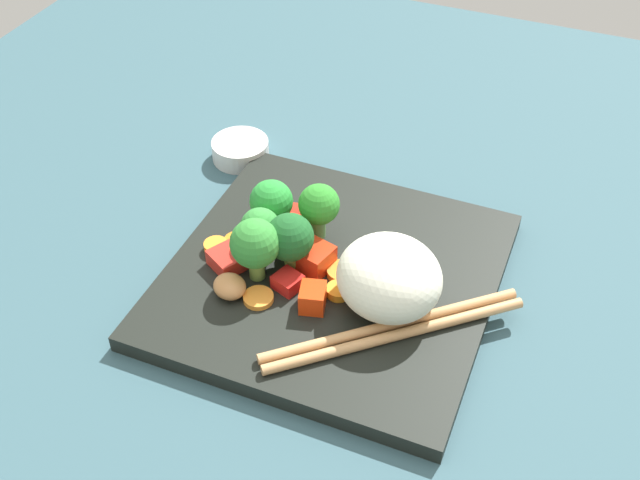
# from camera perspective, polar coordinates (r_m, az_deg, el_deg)

# --- Properties ---
(ground_plane) EXTENTS (1.10, 1.10, 0.02)m
(ground_plane) POSITION_cam_1_polar(r_m,az_deg,el_deg) (0.67, 0.87, -3.90)
(ground_plane) COLOR #34555E
(square_plate) EXTENTS (0.27, 0.27, 0.02)m
(square_plate) POSITION_cam_1_polar(r_m,az_deg,el_deg) (0.65, 0.89, -2.83)
(square_plate) COLOR black
(square_plate) RESTS_ON ground_plane
(rice_mound) EXTENTS (0.11, 0.11, 0.06)m
(rice_mound) POSITION_cam_1_polar(r_m,az_deg,el_deg) (0.60, 5.09, -2.75)
(rice_mound) COLOR white
(rice_mound) RESTS_ON square_plate
(broccoli_floret_0) EXTENTS (0.04, 0.04, 0.06)m
(broccoli_floret_0) POSITION_cam_1_polar(r_m,az_deg,el_deg) (0.62, -4.78, -0.35)
(broccoli_floret_0) COLOR #719F44
(broccoli_floret_0) RESTS_ON square_plate
(broccoli_floret_1) EXTENTS (0.03, 0.03, 0.05)m
(broccoli_floret_1) POSITION_cam_1_polar(r_m,az_deg,el_deg) (0.65, -4.36, 0.94)
(broccoli_floret_1) COLOR #6EB244
(broccoli_floret_1) RESTS_ON square_plate
(broccoli_floret_2) EXTENTS (0.04, 0.04, 0.05)m
(broccoli_floret_2) POSITION_cam_1_polar(r_m,az_deg,el_deg) (0.63, -2.23, 0.12)
(broccoli_floret_2) COLOR #6FA846
(broccoli_floret_2) RESTS_ON square_plate
(broccoli_floret_3) EXTENTS (0.04, 0.04, 0.05)m
(broccoli_floret_3) POSITION_cam_1_polar(r_m,az_deg,el_deg) (0.66, -0.08, 2.49)
(broccoli_floret_3) COLOR #578F4C
(broccoli_floret_3) RESTS_ON square_plate
(broccoli_floret_4) EXTENTS (0.04, 0.04, 0.05)m
(broccoli_floret_4) POSITION_cam_1_polar(r_m,az_deg,el_deg) (0.67, -3.60, 2.78)
(broccoli_floret_4) COLOR #82B854
(broccoli_floret_4) RESTS_ON square_plate
(carrot_slice_0) EXTENTS (0.03, 0.03, 0.00)m
(carrot_slice_0) POSITION_cam_1_polar(r_m,az_deg,el_deg) (0.63, -4.54, -4.25)
(carrot_slice_0) COLOR orange
(carrot_slice_0) RESTS_ON square_plate
(carrot_slice_1) EXTENTS (0.03, 0.03, 0.01)m
(carrot_slice_1) POSITION_cam_1_polar(r_m,az_deg,el_deg) (0.67, -1.76, -0.51)
(carrot_slice_1) COLOR orange
(carrot_slice_1) RESTS_ON square_plate
(carrot_slice_2) EXTENTS (0.04, 0.04, 0.01)m
(carrot_slice_2) POSITION_cam_1_polar(r_m,az_deg,el_deg) (0.65, 1.78, -2.10)
(carrot_slice_2) COLOR orange
(carrot_slice_2) RESTS_ON square_plate
(carrot_slice_3) EXTENTS (0.03, 0.03, 0.01)m
(carrot_slice_3) POSITION_cam_1_polar(r_m,az_deg,el_deg) (0.63, 1.37, -3.75)
(carrot_slice_3) COLOR orange
(carrot_slice_3) RESTS_ON square_plate
(carrot_slice_4) EXTENTS (0.02, 0.02, 0.01)m
(carrot_slice_4) POSITION_cam_1_polar(r_m,az_deg,el_deg) (0.67, -7.64, -0.48)
(carrot_slice_4) COLOR orange
(carrot_slice_4) RESTS_ON square_plate
(carrot_slice_5) EXTENTS (0.04, 0.04, 0.01)m
(carrot_slice_5) POSITION_cam_1_polar(r_m,az_deg,el_deg) (0.68, -5.83, 0.03)
(carrot_slice_5) COLOR orange
(carrot_slice_5) RESTS_ON square_plate
(pepper_chunk_0) EXTENTS (0.03, 0.03, 0.02)m
(pepper_chunk_0) POSITION_cam_1_polar(r_m,az_deg,el_deg) (0.65, -0.32, -1.17)
(pepper_chunk_0) COLOR red
(pepper_chunk_0) RESTS_ON square_plate
(pepper_chunk_1) EXTENTS (0.03, 0.03, 0.01)m
(pepper_chunk_1) POSITION_cam_1_polar(r_m,az_deg,el_deg) (0.63, -2.37, -3.08)
(pepper_chunk_1) COLOR red
(pepper_chunk_1) RESTS_ON square_plate
(pepper_chunk_2) EXTENTS (0.03, 0.03, 0.02)m
(pepper_chunk_2) POSITION_cam_1_polar(r_m,az_deg,el_deg) (0.62, -0.69, -4.20)
(pepper_chunk_2) COLOR red
(pepper_chunk_2) RESTS_ON square_plate
(pepper_chunk_3) EXTENTS (0.02, 0.03, 0.01)m
(pepper_chunk_3) POSITION_cam_1_polar(r_m,az_deg,el_deg) (0.69, -1.70, 1.54)
(pepper_chunk_3) COLOR red
(pepper_chunk_3) RESTS_ON square_plate
(pepper_chunk_4) EXTENTS (0.04, 0.04, 0.01)m
(pepper_chunk_4) POSITION_cam_1_polar(r_m,az_deg,el_deg) (0.65, -6.74, -1.42)
(pepper_chunk_4) COLOR red
(pepper_chunk_4) RESTS_ON square_plate
(chicken_piece_1) EXTENTS (0.04, 0.04, 0.02)m
(chicken_piece_1) POSITION_cam_1_polar(r_m,az_deg,el_deg) (0.63, -6.64, -3.39)
(chicken_piece_1) COLOR #BF814A
(chicken_piece_1) RESTS_ON square_plate
(chopstick_pair) EXTENTS (0.17, 0.15, 0.01)m
(chopstick_pair) POSITION_cam_1_polar(r_m,az_deg,el_deg) (0.60, 5.43, -6.59)
(chopstick_pair) COLOR tan
(chopstick_pair) RESTS_ON square_plate
(sauce_cup) EXTENTS (0.06, 0.06, 0.02)m
(sauce_cup) POSITION_cam_1_polar(r_m,az_deg,el_deg) (0.80, -5.85, 6.58)
(sauce_cup) COLOR silver
(sauce_cup) RESTS_ON ground_plane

